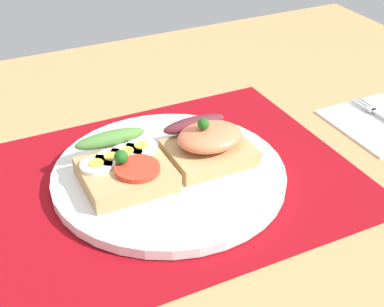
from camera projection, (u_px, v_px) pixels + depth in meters
The scene contains 7 objects.
ground_plane at pixel (170, 191), 66.17cm from camera, with size 120.00×90.00×3.20cm, color tan.
placemat at pixel (169, 180), 65.21cm from camera, with size 43.49×34.21×0.30cm, color maroon.
plate at pixel (169, 174), 64.81cm from camera, with size 27.43×27.43×1.20cm, color white.
sandwich_egg_tomato at pixel (123, 166), 62.39cm from camera, with size 9.79×10.42×4.30cm.
sandwich_salmon at pixel (209, 144), 65.34cm from camera, with size 9.77×9.43×5.84cm.
napkin at pixel (381, 122), 76.38cm from camera, with size 12.63×13.71×0.60cm, color white.
fork at pixel (384, 117), 76.72cm from camera, with size 1.62×13.03×0.32cm.
Camera 1 is at (-20.75, -48.84, 38.28)cm, focal length 51.52 mm.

